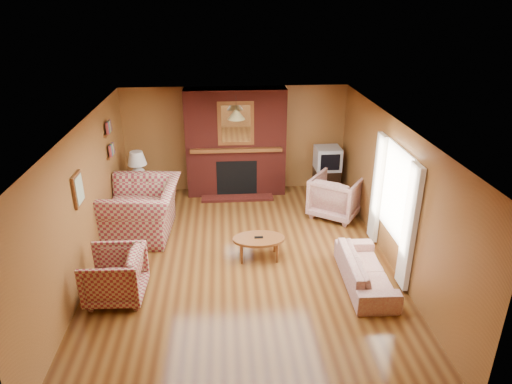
{
  "coord_description": "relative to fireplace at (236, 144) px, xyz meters",
  "views": [
    {
      "loc": [
        -0.27,
        -6.75,
        4.23
      ],
      "look_at": [
        0.27,
        0.6,
        1.03
      ],
      "focal_mm": 32.0,
      "sensor_mm": 36.0,
      "label": 1
    }
  ],
  "objects": [
    {
      "name": "pendant_light",
      "position": [
        0.0,
        -0.68,
        0.82
      ],
      "size": [
        0.36,
        0.36,
        0.48
      ],
      "color": "black",
      "rests_on": "ceiling"
    },
    {
      "name": "plaid_armchair",
      "position": [
        -1.95,
        -3.87,
        -0.79
      ],
      "size": [
        0.88,
        0.86,
        0.78
      ],
      "primitive_type": "imported",
      "rotation": [
        0.0,
        0.0,
        -1.6
      ],
      "color": "maroon",
      "rests_on": "floor"
    },
    {
      "name": "wall_front",
      "position": [
        0.0,
        -6.23,
        0.02
      ],
      "size": [
        6.5,
        0.0,
        6.5
      ],
      "primitive_type": "plane",
      "rotation": [
        -1.57,
        0.0,
        0.0
      ],
      "color": "#9B6330",
      "rests_on": "floor"
    },
    {
      "name": "fireplace",
      "position": [
        0.0,
        0.0,
        0.0
      ],
      "size": [
        2.2,
        0.82,
        2.4
      ],
      "color": "#591A13",
      "rests_on": "floor"
    },
    {
      "name": "side_table",
      "position": [
        -2.1,
        -0.53,
        -0.91
      ],
      "size": [
        0.44,
        0.44,
        0.55
      ],
      "primitive_type": "cube",
      "rotation": [
        0.0,
        0.0,
        -0.06
      ],
      "color": "brown",
      "rests_on": "floor"
    },
    {
      "name": "wall_right",
      "position": [
        2.5,
        -2.98,
        0.02
      ],
      "size": [
        0.0,
        6.5,
        6.5
      ],
      "primitive_type": "plane",
      "rotation": [
        1.57,
        0.0,
        -1.57
      ],
      "color": "#9B6330",
      "rests_on": "floor"
    },
    {
      "name": "wall_back",
      "position": [
        0.0,
        0.27,
        0.02
      ],
      "size": [
        6.5,
        0.0,
        6.5
      ],
      "primitive_type": "plane",
      "rotation": [
        1.57,
        0.0,
        0.0
      ],
      "color": "#9B6330",
      "rests_on": "floor"
    },
    {
      "name": "wall_left",
      "position": [
        -2.5,
        -2.98,
        0.02
      ],
      "size": [
        0.0,
        6.5,
        6.5
      ],
      "primitive_type": "plane",
      "rotation": [
        1.57,
        0.0,
        1.57
      ],
      "color": "#9B6330",
      "rests_on": "floor"
    },
    {
      "name": "tv_stand",
      "position": [
        2.05,
        -0.18,
        -0.89
      ],
      "size": [
        0.56,
        0.52,
        0.59
      ],
      "primitive_type": "cube",
      "rotation": [
        0.0,
        0.0,
        0.05
      ],
      "color": "black",
      "rests_on": "floor"
    },
    {
      "name": "coffee_table",
      "position": [
        0.28,
        -2.89,
        -0.84
      ],
      "size": [
        0.9,
        0.56,
        0.41
      ],
      "color": "brown",
      "rests_on": "floor"
    },
    {
      "name": "floor",
      "position": [
        0.0,
        -2.98,
        -1.18
      ],
      "size": [
        6.5,
        6.5,
        0.0
      ],
      "primitive_type": "plane",
      "color": "#4B2710",
      "rests_on": "ground"
    },
    {
      "name": "plaid_loveseat",
      "position": [
        -1.85,
        -1.85,
        -0.68
      ],
      "size": [
        1.44,
        1.62,
        1.0
      ],
      "primitive_type": "imported",
      "rotation": [
        0.0,
        0.0,
        -1.63
      ],
      "color": "maroon",
      "rests_on": "floor"
    },
    {
      "name": "table_lamp",
      "position": [
        -2.1,
        -0.53,
        -0.26
      ],
      "size": [
        0.4,
        0.4,
        0.67
      ],
      "color": "white",
      "rests_on": "side_table"
    },
    {
      "name": "crt_tv",
      "position": [
        2.05,
        -0.19,
        -0.34
      ],
      "size": [
        0.56,
        0.56,
        0.51
      ],
      "color": "#A7A9AF",
      "rests_on": "tv_stand"
    },
    {
      "name": "bookshelf",
      "position": [
        -2.44,
        -1.08,
        0.48
      ],
      "size": [
        0.09,
        0.55,
        0.71
      ],
      "color": "brown",
      "rests_on": "wall_left"
    },
    {
      "name": "floral_sofa",
      "position": [
        1.9,
        -3.79,
        -0.94
      ],
      "size": [
        0.7,
        1.68,
        0.49
      ],
      "primitive_type": "imported",
      "rotation": [
        0.0,
        0.0,
        1.54
      ],
      "color": "#B8AE8F",
      "rests_on": "floor"
    },
    {
      "name": "window_right",
      "position": [
        2.45,
        -3.18,
        -0.06
      ],
      "size": [
        0.1,
        1.85,
        2.0
      ],
      "color": "beige",
      "rests_on": "wall_right"
    },
    {
      "name": "floral_armchair",
      "position": [
        2.0,
        -1.35,
        -0.75
      ],
      "size": [
        1.3,
        1.31,
        0.87
      ],
      "primitive_type": "imported",
      "rotation": [
        0.0,
        0.0,
        2.53
      ],
      "color": "#B8AE8F",
      "rests_on": "floor"
    },
    {
      "name": "ceiling",
      "position": [
        0.0,
        -2.98,
        1.22
      ],
      "size": [
        6.5,
        6.5,
        0.0
      ],
      "primitive_type": "plane",
      "rotation": [
        3.14,
        0.0,
        0.0
      ],
      "color": "silver",
      "rests_on": "wall_back"
    },
    {
      "name": "botanical_print",
      "position": [
        -2.47,
        -3.28,
        0.37
      ],
      "size": [
        0.05,
        0.4,
        0.5
      ],
      "color": "brown",
      "rests_on": "wall_left"
    }
  ]
}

